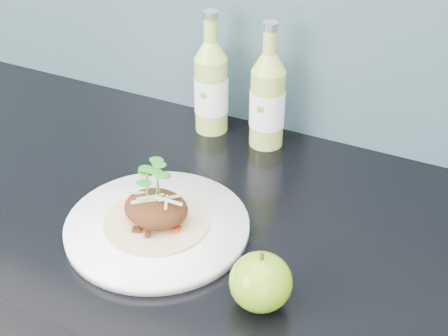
{
  "coord_description": "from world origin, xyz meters",
  "views": [
    {
      "loc": [
        0.36,
        1.01,
        1.49
      ],
      "look_at": [
        0.03,
        1.67,
        1.0
      ],
      "focal_mm": 50.0,
      "sensor_mm": 36.0,
      "label": 1
    }
  ],
  "objects_px": {
    "dinner_plate": "(157,227)",
    "green_apple": "(261,282)",
    "cider_bottle_left": "(211,87)",
    "cider_bottle_right": "(267,100)"
  },
  "relations": [
    {
      "from": "dinner_plate",
      "to": "green_apple",
      "type": "bearing_deg",
      "value": -19.01
    },
    {
      "from": "dinner_plate",
      "to": "green_apple",
      "type": "xyz_separation_m",
      "value": [
        0.2,
        -0.07,
        0.03
      ]
    },
    {
      "from": "green_apple",
      "to": "cider_bottle_left",
      "type": "bearing_deg",
      "value": 125.29
    },
    {
      "from": "dinner_plate",
      "to": "green_apple",
      "type": "relative_size",
      "value": 3.14
    },
    {
      "from": "dinner_plate",
      "to": "cider_bottle_left",
      "type": "height_order",
      "value": "cider_bottle_left"
    },
    {
      "from": "dinner_plate",
      "to": "cider_bottle_left",
      "type": "distance_m",
      "value": 0.32
    },
    {
      "from": "dinner_plate",
      "to": "cider_bottle_left",
      "type": "xyz_separation_m",
      "value": [
        -0.07,
        0.31,
        0.08
      ]
    },
    {
      "from": "dinner_plate",
      "to": "cider_bottle_left",
      "type": "relative_size",
      "value": 1.41
    },
    {
      "from": "green_apple",
      "to": "cider_bottle_right",
      "type": "height_order",
      "value": "cider_bottle_right"
    },
    {
      "from": "cider_bottle_left",
      "to": "cider_bottle_right",
      "type": "bearing_deg",
      "value": 4.56
    }
  ]
}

